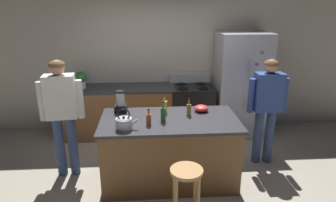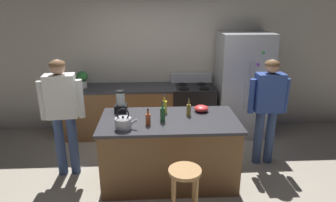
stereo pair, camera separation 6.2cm
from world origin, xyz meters
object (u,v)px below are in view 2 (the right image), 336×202
object	(u,v)px
stove_range	(192,110)
bottle_cooking_sauce	(148,119)
person_by_sink_right	(268,103)
bar_stool	(185,182)
bottle_olive_oil	(163,114)
tea_kettle	(123,123)
person_by_island_left	(62,108)
bottle_vinegar	(189,109)
mixing_bowl	(201,108)
blender_appliance	(121,103)
bottle_soda	(164,106)
kitchen_island	(169,150)
potted_plant	(82,78)
refrigerator	(242,85)

from	to	relation	value
stove_range	bottle_cooking_sauce	world-z (taller)	bottle_cooking_sauce
stove_range	person_by_sink_right	distance (m)	1.56
bar_stool	person_by_sink_right	bearing A→B (deg)	43.03
bar_stool	bottle_cooking_sauce	xyz separation A→B (m)	(-0.40, 0.69, 0.47)
bottle_olive_oil	tea_kettle	world-z (taller)	bottle_olive_oil
person_by_island_left	tea_kettle	world-z (taller)	person_by_island_left
stove_range	person_by_island_left	size ratio (longest dim) A/B	0.65
bottle_vinegar	mixing_bowl	distance (m)	0.24
bar_stool	blender_appliance	bearing A→B (deg)	123.60
bottle_soda	tea_kettle	size ratio (longest dim) A/B	0.93
person_by_sink_right	tea_kettle	distance (m)	2.16
person_by_island_left	bar_stool	distance (m)	1.98
blender_appliance	mixing_bowl	xyz separation A→B (m)	(1.13, -0.06, -0.08)
kitchen_island	bottle_vinegar	xyz separation A→B (m)	(0.27, 0.12, 0.54)
potted_plant	tea_kettle	xyz separation A→B (m)	(0.88, -1.83, -0.09)
kitchen_island	person_by_island_left	distance (m)	1.57
potted_plant	bottle_vinegar	world-z (taller)	potted_plant
person_by_island_left	blender_appliance	world-z (taller)	person_by_island_left
refrigerator	bottle_soda	xyz separation A→B (m)	(-1.47, -1.26, 0.07)
bottle_olive_oil	tea_kettle	bearing A→B (deg)	-156.32
refrigerator	bottle_vinegar	distance (m)	1.79
stove_range	tea_kettle	world-z (taller)	tea_kettle
kitchen_island	person_by_sink_right	bearing A→B (deg)	15.22
kitchen_island	bar_stool	size ratio (longest dim) A/B	2.67
refrigerator	stove_range	size ratio (longest dim) A/B	1.71
person_by_sink_right	mixing_bowl	world-z (taller)	person_by_sink_right
bar_stool	potted_plant	world-z (taller)	potted_plant
potted_plant	tea_kettle	world-z (taller)	potted_plant
mixing_bowl	tea_kettle	distance (m)	1.17
kitchen_island	bottle_cooking_sauce	size ratio (longest dim) A/B	8.44
potted_plant	mixing_bowl	bearing A→B (deg)	-33.94
bottle_soda	bottle_olive_oil	xyz separation A→B (m)	(-0.04, -0.31, 0.01)
stove_range	person_by_sink_right	world-z (taller)	person_by_sink_right
person_by_island_left	kitchen_island	bearing A→B (deg)	-9.64
potted_plant	bottle_soda	distance (m)	1.92
refrigerator	blender_appliance	world-z (taller)	refrigerator
blender_appliance	person_by_sink_right	bearing A→B (deg)	2.29
bottle_soda	mixing_bowl	bearing A→B (deg)	1.99
kitchen_island	person_by_island_left	xyz separation A→B (m)	(-1.45, 0.25, 0.56)
blender_appliance	bottle_cooking_sauce	distance (m)	0.62
bottle_cooking_sauce	bottle_olive_oil	distance (m)	0.21
stove_range	bottle_soda	distance (m)	1.51
bar_stool	mixing_bowl	size ratio (longest dim) A/B	3.41
person_by_sink_right	bottle_cooking_sauce	distance (m)	1.84
bottle_soda	bar_stool	bearing A→B (deg)	-81.09
kitchen_island	person_by_sink_right	world-z (taller)	person_by_sink_right
refrigerator	bottle_vinegar	size ratio (longest dim) A/B	7.95
person_by_sink_right	bottle_olive_oil	size ratio (longest dim) A/B	5.87
person_by_sink_right	bar_stool	size ratio (longest dim) A/B	2.37
person_by_island_left	bottle_olive_oil	distance (m)	1.39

